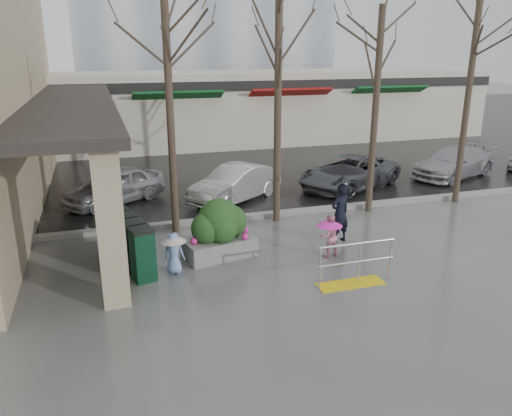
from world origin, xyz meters
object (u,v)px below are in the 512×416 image
tree_east (475,43)px  child_blue (174,249)px  tree_west (167,54)px  tree_mideast (379,61)px  planter (219,229)px  handrail (354,269)px  car_a (114,186)px  car_d (454,162)px  news_boxes (130,243)px  tree_midwest (279,48)px  car_c (350,172)px  car_b (235,183)px  child_pink (329,233)px  woman (341,195)px

tree_east → child_blue: bearing=-164.3°
tree_west → tree_mideast: (6.50, 0.00, -0.22)m
tree_west → planter: bearing=-70.7°
handrail → tree_west: 7.52m
car_a → car_d: size_ratio=0.85×
planter → child_blue: bearing=-153.0°
news_boxes → car_a: (-0.15, 5.73, -0.01)m
handrail → tree_midwest: tree_midwest is taller
planter → car_a: (-2.41, 5.77, -0.13)m
child_blue → car_c: (7.74, 5.77, 0.00)m
car_a → car_b: size_ratio=0.97×
tree_mideast → child_pink: bearing=-133.5°
tree_west → car_b: tree_west is taller
tree_mideast → child_blue: tree_mideast is taller
tree_east → car_c: 6.17m
tree_midwest → planter: bearing=-136.4°
tree_midwest → tree_mideast: (3.30, -0.00, -0.37)m
tree_midwest → planter: tree_midwest is taller
handrail → child_pink: bearing=84.6°
tree_mideast → child_blue: bearing=-157.2°
car_c → tree_mideast: bearing=-40.7°
tree_midwest → car_b: size_ratio=1.83×
tree_mideast → woman: tree_mideast is taller
woman → news_boxes: size_ratio=0.97×
tree_east → child_pink: bearing=-154.2°
handrail → tree_east: size_ratio=0.26×
tree_west → tree_east: (10.00, 0.00, 0.30)m
tree_east → tree_west: bearing=180.0°
tree_west → child_pink: size_ratio=5.95×
tree_east → car_b: bearing=161.3°
tree_west → car_b: (2.55, 2.52, -4.45)m
child_blue → car_d: 14.19m
tree_east → planter: size_ratio=3.66×
tree_west → planter: (0.80, -2.29, -4.33)m
tree_west → child_blue: tree_west is taller
tree_mideast → news_boxes: (-7.96, -2.25, -4.22)m
handrail → tree_midwest: (-0.16, 4.80, 4.86)m
planter → car_a: bearing=112.7°
tree_west → car_c: size_ratio=1.50×
tree_east → car_d: tree_east is taller
handrail → tree_midwest: size_ratio=0.27×
child_blue → news_boxes: size_ratio=0.44×
tree_west → car_c: 8.97m
car_b → planter: bearing=-54.8°
car_d → child_blue: bearing=-85.7°
handrail → tree_east: 9.60m
tree_east → handrail: bearing=-144.1°
handrail → news_boxes: news_boxes is taller
planter → car_b: bearing=70.0°
tree_midwest → child_pink: 5.56m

